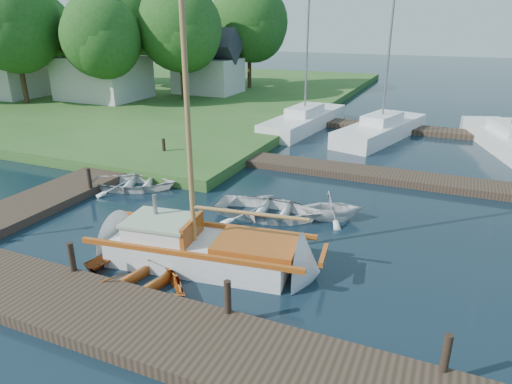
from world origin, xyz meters
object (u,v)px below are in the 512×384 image
at_px(tender_c, 268,207).
at_px(tree_5, 43,30).
at_px(dinghy, 137,274).
at_px(tender_a, 134,180).
at_px(tender_b, 332,204).
at_px(tree_4, 127,19).
at_px(tree_7, 249,21).
at_px(mooring_post_2, 228,297).
at_px(tree_1, 14,24).
at_px(mooring_post_5, 164,147).
at_px(mooring_post_4, 89,178).
at_px(house_b, 7,67).
at_px(marina_boat_3, 509,139).
at_px(house_a, 102,66).
at_px(marina_boat_0, 304,119).
at_px(marina_boat_1, 381,129).
at_px(house_c, 208,67).
at_px(mooring_post_1, 72,257).
at_px(tree_3, 180,27).
at_px(sailboat, 207,252).
at_px(mooring_post_3, 446,353).
at_px(tree_2, 101,36).

bearing_deg(tender_c, tree_5, 52.89).
bearing_deg(dinghy, tender_a, 49.78).
distance_m(tender_b, tree_5, 37.43).
xyz_separation_m(tree_4, tree_7, (10.00, 4.00, -0.17)).
bearing_deg(tender_b, mooring_post_2, 152.96).
bearing_deg(tree_1, tender_c, -24.97).
bearing_deg(mooring_post_2, mooring_post_5, 130.36).
height_order(mooring_post_4, house_b, house_b).
height_order(mooring_post_2, tender_a, mooring_post_2).
bearing_deg(mooring_post_5, house_b, 156.80).
bearing_deg(marina_boat_3, tender_a, 113.90).
height_order(tender_c, house_a, house_a).
bearing_deg(marina_boat_0, marina_boat_1, -91.29).
bearing_deg(tender_b, marina_boat_0, 0.37).
distance_m(tender_c, tree_1, 27.17).
distance_m(mooring_post_2, tree_4, 36.28).
height_order(marina_boat_3, house_c, marina_boat_3).
xyz_separation_m(mooring_post_1, tree_4, (-19.00, 27.05, 5.67)).
bearing_deg(mooring_post_1, house_b, 142.77).
relative_size(mooring_post_5, tree_1, 0.09).
bearing_deg(house_a, tree_7, 51.47).
bearing_deg(mooring_post_2, tree_7, 113.50).
bearing_deg(mooring_post_4, tree_7, 100.86).
height_order(tender_b, marina_boat_3, marina_boat_3).
distance_m(house_b, tree_5, 6.90).
xyz_separation_m(mooring_post_1, house_c, (-11.00, 27.00, 1.88)).
height_order(mooring_post_1, tree_7, tree_7).
height_order(marina_boat_1, tree_5, marina_boat_1).
bearing_deg(tree_3, mooring_post_2, -56.08).
relative_size(mooring_post_2, sailboat, 0.08).
bearing_deg(mooring_post_4, tender_c, 6.75).
bearing_deg(dinghy, mooring_post_4, 62.90).
bearing_deg(house_a, tree_3, 18.85).
relative_size(mooring_post_2, house_c, 0.15).
bearing_deg(mooring_post_1, tender_c, 62.18).
bearing_deg(tender_c, tree_1, 60.48).
height_order(tree_3, tree_7, tree_7).
bearing_deg(tree_5, tree_4, 14.04).
distance_m(mooring_post_1, dinghy, 1.76).
xyz_separation_m(mooring_post_3, mooring_post_5, (-13.00, 10.00, 0.00)).
bearing_deg(marina_boat_0, tender_b, -152.13).
distance_m(mooring_post_4, tree_4, 27.26).
xyz_separation_m(mooring_post_4, tree_2, (-11.00, 14.05, 4.55)).
relative_size(tender_c, house_a, 0.59).
distance_m(sailboat, tree_1, 28.59).
height_order(tree_1, tree_3, tree_1).
distance_m(marina_boat_1, house_a, 22.07).
relative_size(mooring_post_5, house_a, 0.13).
bearing_deg(mooring_post_4, tree_3, 111.19).
relative_size(mooring_post_2, house_a, 0.13).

